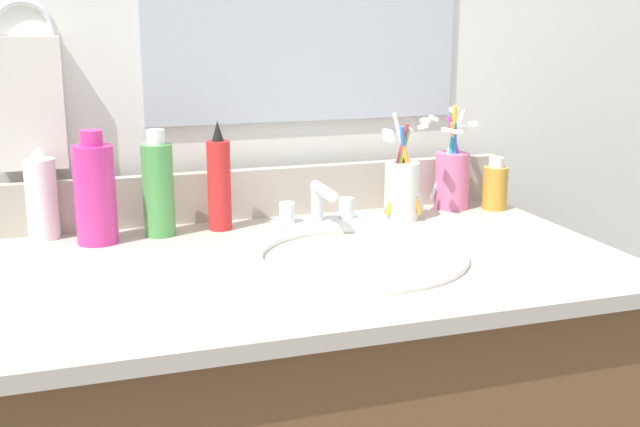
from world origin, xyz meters
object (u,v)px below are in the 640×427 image
object	(u,v)px
bottle_spray_red	(219,183)
bottle_oil_amber	(495,186)
faucet	(318,212)
bottle_soap_pink	(95,192)
cup_pink	(452,177)
hand_towel	(30,104)
bottle_lotion_white	(42,197)
cup_white_ceramic	(402,187)
bottle_toner_green	(158,188)

from	to	relation	value
bottle_spray_red	bottle_oil_amber	world-z (taller)	bottle_spray_red
faucet	bottle_soap_pink	size ratio (longest dim) A/B	0.86
faucet	cup_pink	distance (m)	0.30
bottle_oil_amber	cup_pink	bearing A→B (deg)	156.04
hand_towel	bottle_lotion_white	size ratio (longest dim) A/B	1.42
bottle_lotion_white	bottle_spray_red	xyz separation A→B (m)	(0.29, -0.04, 0.01)
bottle_spray_red	hand_towel	bearing A→B (deg)	163.70
bottle_soap_pink	cup_pink	distance (m)	0.66
bottle_spray_red	bottle_oil_amber	bearing A→B (deg)	-2.12
faucet	cup_white_ceramic	bearing A→B (deg)	2.90
bottle_spray_red	bottle_soap_pink	world-z (taller)	bottle_spray_red
bottle_toner_green	faucet	bearing A→B (deg)	-7.97
bottle_lotion_white	bottle_soap_pink	distance (m)	0.10
bottle_lotion_white	bottle_spray_red	size ratio (longest dim) A/B	0.81
faucet	bottle_spray_red	size ratio (longest dim) A/B	0.84
bottle_lotion_white	cup_pink	bearing A→B (deg)	-1.74
bottle_lotion_white	bottle_oil_amber	world-z (taller)	bottle_lotion_white
faucet	bottle_lotion_white	bearing A→B (deg)	170.06
bottle_soap_pink	faucet	bearing A→B (deg)	-3.66
bottle_toner_green	cup_pink	xyz separation A→B (m)	(0.56, 0.02, -0.02)
faucet	cup_white_ceramic	size ratio (longest dim) A/B	0.82
bottle_toner_green	cup_white_ceramic	xyz separation A→B (m)	(0.43, -0.03, -0.02)
bottle_lotion_white	bottle_soap_pink	world-z (taller)	bottle_soap_pink
bottle_lotion_white	cup_pink	xyz separation A→B (m)	(0.75, -0.02, -0.01)
bottle_spray_red	cup_white_ceramic	distance (m)	0.33
bottle_oil_amber	cup_white_ceramic	size ratio (longest dim) A/B	0.51
faucet	bottle_toner_green	bearing A→B (deg)	172.03
hand_towel	bottle_oil_amber	size ratio (longest dim) A/B	2.19
bottle_toner_green	bottle_oil_amber	size ratio (longest dim) A/B	1.80
faucet	bottle_lotion_white	world-z (taller)	bottle_lotion_white
bottle_toner_green	bottle_oil_amber	bearing A→B (deg)	-1.24
bottle_toner_green	bottle_spray_red	size ratio (longest dim) A/B	0.95
hand_towel	bottle_soap_pink	world-z (taller)	hand_towel
bottle_lotion_white	cup_white_ceramic	world-z (taller)	cup_white_ceramic
bottle_toner_green	bottle_spray_red	distance (m)	0.10
bottle_toner_green	bottle_oil_amber	distance (m)	0.64
bottle_toner_green	bottle_spray_red	bearing A→B (deg)	3.25
cup_pink	bottle_oil_amber	bearing A→B (deg)	-23.96
hand_towel	faucet	size ratio (longest dim) A/B	1.38
bottle_lotion_white	bottle_spray_red	world-z (taller)	bottle_spray_red
bottle_spray_red	bottle_soap_pink	size ratio (longest dim) A/B	1.02
bottle_lotion_white	cup_pink	distance (m)	0.75
bottle_spray_red	cup_white_ceramic	world-z (taller)	cup_white_ceramic
bottle_lotion_white	cup_pink	world-z (taller)	cup_pink
faucet	bottle_soap_pink	world-z (taller)	bottle_soap_pink
hand_towel	bottle_toner_green	size ratio (longest dim) A/B	1.22
bottle_spray_red	cup_pink	world-z (taller)	cup_pink
cup_pink	cup_white_ceramic	xyz separation A→B (m)	(-0.13, -0.05, -0.00)
bottle_lotion_white	bottle_soap_pink	size ratio (longest dim) A/B	0.83
hand_towel	cup_white_ceramic	bearing A→B (deg)	-11.08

